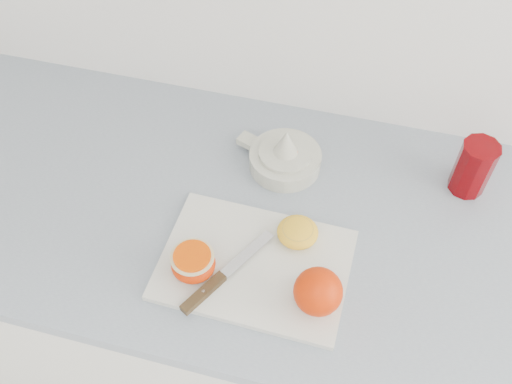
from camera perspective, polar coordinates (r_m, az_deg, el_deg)
counter at (r=1.46m, az=5.50°, el=-13.49°), size 2.62×0.64×0.89m
cutting_board at (r=1.01m, az=-0.12°, el=-7.27°), size 0.33×0.24×0.01m
whole_orange at (r=0.94m, az=6.22°, el=-9.87°), size 0.08×0.08×0.08m
half_orange at (r=0.98m, az=-6.30°, el=-7.06°), size 0.08×0.08×0.05m
squeezed_shell at (r=1.02m, az=4.19°, el=-4.00°), size 0.07×0.07×0.03m
paring_knife at (r=0.98m, az=-4.47°, el=-9.32°), size 0.12×0.20×0.01m
citrus_juicer at (r=1.14m, az=2.87°, el=3.56°), size 0.18×0.14×0.10m
red_tumbler at (r=1.16m, az=20.85°, el=2.15°), size 0.07×0.07×0.12m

